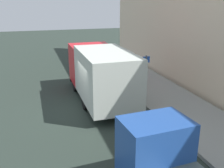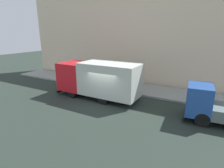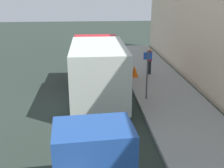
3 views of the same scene
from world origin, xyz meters
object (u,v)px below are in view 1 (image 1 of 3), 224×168
large_utility_truck (100,72)px  pedestrian_walking (134,64)px  traffic_cone_orange (123,74)px  street_sign_post (146,73)px

large_utility_truck → pedestrian_walking: 5.18m
traffic_cone_orange → large_utility_truck: bearing=-128.7°
large_utility_truck → traffic_cone_orange: size_ratio=10.04×
street_sign_post → traffic_cone_orange: bearing=90.0°
large_utility_truck → street_sign_post: size_ratio=2.92×
large_utility_truck → street_sign_post: bearing=-16.8°
pedestrian_walking → traffic_cone_orange: 1.34m
traffic_cone_orange → street_sign_post: 4.05m
pedestrian_walking → street_sign_post: size_ratio=0.70×
pedestrian_walking → street_sign_post: (-1.08, -4.42, 0.55)m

